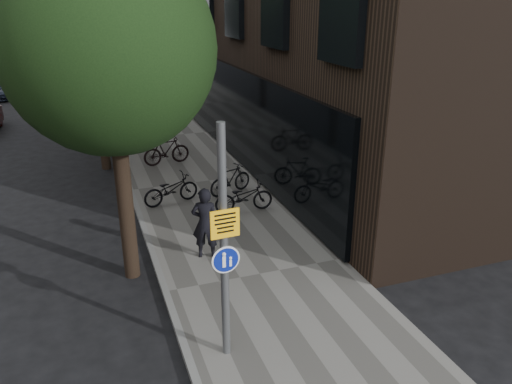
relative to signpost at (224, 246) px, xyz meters
name	(u,v)px	position (x,y,z in m)	size (l,w,h in m)	color
ground	(310,373)	(1.29, -0.91, -2.33)	(120.00, 120.00, 0.00)	black
sidewalk	(196,184)	(1.54, 9.09, -2.27)	(4.50, 60.00, 0.12)	slate
curb_edge	(131,191)	(-0.71, 9.09, -2.26)	(0.15, 60.00, 0.13)	slate
street_tree_near	(113,57)	(-1.24, 3.73, 2.78)	(4.40, 4.40, 7.50)	black
street_tree_mid	(93,31)	(-1.24, 12.23, 2.79)	(5.00, 5.00, 7.80)	black
street_tree_far	(84,20)	(-1.24, 21.23, 2.79)	(5.00, 5.00, 7.80)	black
signpost	(224,246)	(0.00, 0.00, 0.00)	(0.51, 0.15, 4.37)	#595B5E
pedestrian	(205,223)	(0.56, 3.69, -1.28)	(0.68, 0.44, 1.85)	black
parked_bike_facade_near	(244,197)	(2.36, 6.07, -1.73)	(0.63, 1.81, 0.95)	black
parked_bike_facade_far	(230,179)	(2.41, 7.63, -1.71)	(0.47, 1.66, 1.00)	black
parked_bike_curb_near	(171,189)	(0.38, 7.44, -1.73)	(0.63, 1.82, 0.96)	black
parked_bike_curb_far	(166,151)	(0.97, 11.47, -1.66)	(0.52, 1.83, 1.10)	black
parked_car_far	(0,90)	(-6.78, 29.27, -1.80)	(1.49, 3.66, 1.06)	#1B2231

